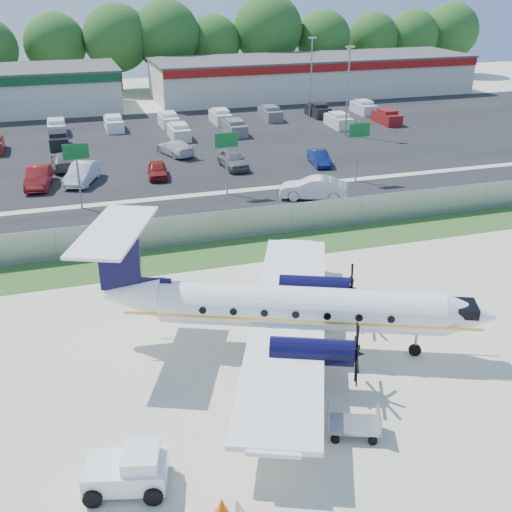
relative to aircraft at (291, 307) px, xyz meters
name	(u,v)px	position (x,y,z in m)	size (l,w,h in m)	color
ground	(296,353)	(0.12, -0.44, -2.16)	(170.00, 170.00, 0.00)	beige
grass_verge	(227,252)	(0.12, 11.56, -2.15)	(170.00, 4.00, 0.02)	#2D561E
access_road	(201,215)	(0.12, 18.56, -2.15)	(170.00, 8.00, 0.02)	black
parking_lot	(154,145)	(0.12, 39.56, -2.15)	(170.00, 32.00, 0.02)	black
perimeter_fence	(218,226)	(0.12, 13.56, -1.16)	(120.00, 0.06, 1.99)	gray
building_east	(313,76)	(26.12, 61.54, 0.47)	(44.40, 12.40, 5.24)	beige
sign_left	(77,161)	(-7.88, 22.47, 1.45)	(1.80, 0.26, 5.00)	gray
sign_mid	(226,149)	(3.12, 22.47, 1.45)	(1.80, 0.26, 5.00)	gray
sign_right	(359,138)	(14.12, 22.47, 1.45)	(1.80, 0.26, 5.00)	gray
light_pole_ne	(348,85)	(20.12, 37.56, 3.07)	(0.90, 0.35, 9.09)	gray
light_pole_se	(311,72)	(20.12, 47.56, 3.07)	(0.90, 0.35, 9.09)	gray
tree_line	(116,91)	(0.12, 73.56, -2.16)	(112.00, 6.00, 14.00)	#205418
aircraft	(291,307)	(0.00, 0.00, 0.00)	(18.04, 17.52, 5.60)	white
pushback_tug	(129,470)	(-8.09, -6.46, -1.46)	(3.03, 2.52, 1.46)	white
baggage_cart_far	(353,424)	(0.17, -6.30, -1.68)	(2.25, 1.80, 1.03)	gray
cone_nose	(434,323)	(7.33, -0.33, -1.89)	(0.41, 0.41, 0.58)	#F35407
cone_port_wing	(222,506)	(-5.47, -8.53, -1.88)	(0.42, 0.42, 0.60)	#F35407
cone_starboard_wing	(286,269)	(2.62, 7.80, -1.94)	(0.33, 0.33, 0.47)	#F35407
road_car_mid	(313,199)	(9.11, 19.48, -2.16)	(1.78, 5.10, 1.68)	silver
parked_car_a	(40,187)	(-10.80, 28.87, -2.16)	(1.72, 4.94, 1.63)	maroon
parked_car_b	(83,183)	(-7.38, 28.94, -2.16)	(1.72, 4.94, 1.63)	silver
parked_car_c	(158,177)	(-1.27, 28.59, -2.16)	(1.57, 3.91, 1.33)	maroon
parked_car_d	(233,168)	(5.53, 29.39, -2.16)	(1.84, 4.58, 1.56)	#595B5E
parked_car_e	(319,165)	(13.18, 28.08, -2.16)	(1.36, 3.91, 1.29)	navy
parked_car_f	(64,169)	(-8.71, 33.74, -2.16)	(2.02, 4.98, 1.45)	#595B5E
parked_car_g	(176,155)	(1.52, 35.29, -2.16)	(1.97, 4.86, 1.41)	silver
far_parking_rows	(146,134)	(0.12, 44.56, -2.16)	(56.00, 10.00, 1.60)	gray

